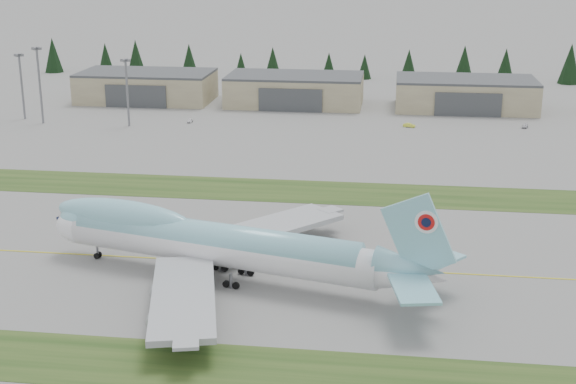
# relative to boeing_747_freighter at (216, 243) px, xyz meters

# --- Properties ---
(ground) EXTENTS (7000.00, 7000.00, 0.00)m
(ground) POSITION_rel_boeing_747_freighter_xyz_m (9.19, 7.30, -6.49)
(ground) COLOR slate
(ground) RESTS_ON ground
(grass_strip_near) EXTENTS (400.00, 14.00, 0.08)m
(grass_strip_near) POSITION_rel_boeing_747_freighter_xyz_m (9.19, -30.70, -6.49)
(grass_strip_near) COLOR #223E16
(grass_strip_near) RESTS_ON ground
(grass_strip_far) EXTENTS (400.00, 18.00, 0.08)m
(grass_strip_far) POSITION_rel_boeing_747_freighter_xyz_m (9.19, 52.30, -6.49)
(grass_strip_far) COLOR #223E16
(grass_strip_far) RESTS_ON ground
(taxiway_line_main) EXTENTS (400.00, 0.40, 0.02)m
(taxiway_line_main) POSITION_rel_boeing_747_freighter_xyz_m (9.19, 7.30, -6.49)
(taxiway_line_main) COLOR gold
(taxiway_line_main) RESTS_ON ground
(boeing_747_freighter) EXTENTS (74.85, 62.54, 19.68)m
(boeing_747_freighter) POSITION_rel_boeing_747_freighter_xyz_m (0.00, 0.00, 0.00)
(boeing_747_freighter) COLOR white
(boeing_747_freighter) RESTS_ON ground
(hangar_left) EXTENTS (48.00, 26.60, 10.80)m
(hangar_left) POSITION_rel_boeing_747_freighter_xyz_m (-60.81, 157.20, -1.10)
(hangar_left) COLOR gray
(hangar_left) RESTS_ON ground
(hangar_center) EXTENTS (48.00, 26.60, 10.80)m
(hangar_center) POSITION_rel_boeing_747_freighter_xyz_m (-5.81, 157.20, -1.10)
(hangar_center) COLOR gray
(hangar_center) RESTS_ON ground
(hangar_right) EXTENTS (48.00, 26.60, 10.80)m
(hangar_right) POSITION_rel_boeing_747_freighter_xyz_m (54.19, 157.20, -1.10)
(hangar_right) COLOR gray
(hangar_right) RESTS_ON ground
(floodlight_masts) EXTENTS (202.92, 9.26, 24.40)m
(floodlight_masts) POSITION_rel_boeing_747_freighter_xyz_m (-31.32, 117.52, 9.00)
(floodlight_masts) COLOR slate
(floodlight_masts) RESTS_ON ground
(service_vehicle_a) EXTENTS (1.59, 3.54, 1.18)m
(service_vehicle_a) POSITION_rel_boeing_747_freighter_xyz_m (-35.93, 122.72, -6.49)
(service_vehicle_a) COLOR silver
(service_vehicle_a) RESTS_ON ground
(service_vehicle_b) EXTENTS (4.06, 2.38, 1.27)m
(service_vehicle_b) POSITION_rel_boeing_747_freighter_xyz_m (34.64, 125.13, -6.49)
(service_vehicle_b) COLOR #D5DF37
(service_vehicle_b) RESTS_ON ground
(service_vehicle_c) EXTENTS (2.58, 4.20, 1.13)m
(service_vehicle_c) POSITION_rel_boeing_747_freighter_xyz_m (70.86, 128.98, -6.49)
(service_vehicle_c) COLOR #B0AFB4
(service_vehicle_c) RESTS_ON ground
(conifer_belt) EXTENTS (270.17, 14.61, 16.49)m
(conifer_belt) POSITION_rel_boeing_747_freighter_xyz_m (12.46, 218.03, 0.60)
(conifer_belt) COLOR black
(conifer_belt) RESTS_ON ground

